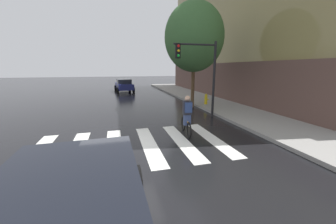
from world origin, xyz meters
name	(u,v)px	position (x,y,z in m)	size (l,w,h in m)	color
ground_plane	(124,147)	(0.00, 0.00, 0.00)	(120.00, 120.00, 0.00)	black
sidewalk	(312,126)	(8.75, 0.00, 0.07)	(6.50, 50.00, 0.15)	gray
crosswalk_stripes	(132,146)	(0.29, 0.00, 0.01)	(6.90, 3.96, 0.01)	silver
sedan_near	(74,222)	(-0.80, -4.40, 0.82)	(2.24, 4.64, 1.59)	#B7B7BC
sedan_mid	(124,85)	(0.85, 17.42, 0.76)	(2.29, 4.40, 1.48)	navy
cyclist	(187,116)	(2.64, 0.62, 0.84)	(0.39, 1.70, 1.69)	black
traffic_light_near	(201,66)	(4.41, 3.33, 2.86)	(2.47, 0.28, 4.20)	black
fire_hydrant	(206,99)	(6.26, 6.31, 0.53)	(0.33, 0.22, 0.78)	gold
street_tree_near	(194,38)	(5.13, 6.19, 4.78)	(3.98, 3.98, 7.07)	#4C3823
corner_building	(303,22)	(18.53, 10.18, 7.26)	(19.42, 24.26, 14.63)	brown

